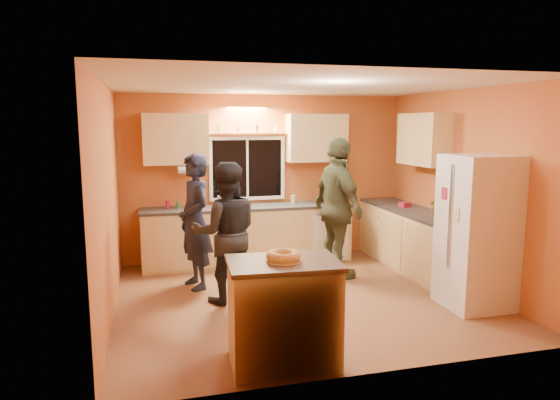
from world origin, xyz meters
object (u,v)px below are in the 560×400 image
object	(u,v)px
person_right	(338,209)
person_left	(195,221)
refrigerator	(477,232)
person_center	(226,233)
island	(283,312)

from	to	relation	value
person_right	person_left	bearing A→B (deg)	80.00
person_left	person_right	size ratio (longest dim) A/B	0.90
refrigerator	person_center	bearing A→B (deg)	162.18
person_left	person_right	distance (m)	1.97
refrigerator	person_center	xyz separation A→B (m)	(-2.82, 0.91, -0.05)
person_center	island	bearing A→B (deg)	102.28
refrigerator	person_right	world-z (taller)	person_right
person_right	person_center	bearing A→B (deg)	100.79
person_left	person_center	distance (m)	0.70
island	person_center	world-z (taller)	person_center
refrigerator	island	bearing A→B (deg)	-162.51
refrigerator	island	distance (m)	2.72
island	person_left	xyz separation A→B (m)	(-0.57, 2.34, 0.40)
person_left	person_center	xyz separation A→B (m)	(0.31, -0.63, -0.03)
person_left	person_right	xyz separation A→B (m)	(1.97, -0.06, 0.10)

